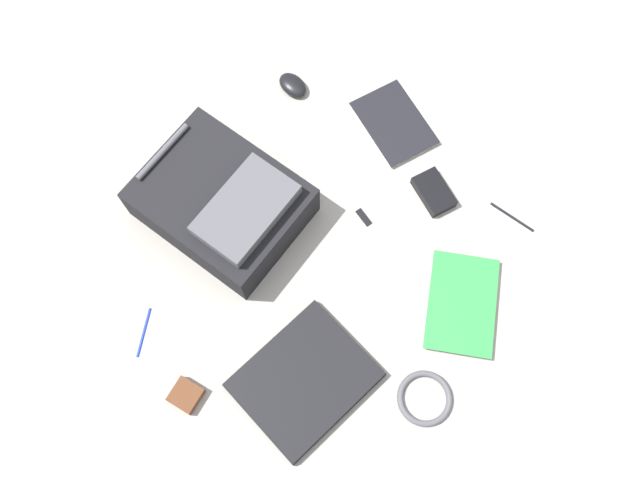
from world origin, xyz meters
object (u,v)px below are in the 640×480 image
at_px(book_comic, 461,304).
at_px(book_red, 394,124).
at_px(pen_black, 512,217).
at_px(pen_blue, 144,332).
at_px(earbud_pouch, 186,395).
at_px(usb_stick, 364,217).
at_px(computer_mouse, 293,85).
at_px(backpack, 224,203).
at_px(power_brick, 434,192).
at_px(cable_coil, 425,398).
at_px(laptop, 304,380).

xyz_separation_m(book_comic, book_red, (0.22, 0.52, -0.00)).
bearing_deg(pen_black, book_comic, -161.89).
bearing_deg(pen_blue, earbud_pouch, -92.31).
distance_m(book_comic, earbud_pouch, 0.75).
bearing_deg(usb_stick, computer_mouse, 76.65).
bearing_deg(book_red, backpack, 170.89).
xyz_separation_m(computer_mouse, power_brick, (0.09, -0.52, -0.00)).
bearing_deg(cable_coil, book_comic, 26.62).
relative_size(pen_blue, usb_stick, 2.42).
xyz_separation_m(laptop, pen_black, (0.73, -0.02, -0.01)).
bearing_deg(power_brick, usb_stick, 160.26).
bearing_deg(book_comic, book_red, 66.98).
relative_size(pen_blue, earbud_pouch, 1.86).
distance_m(laptop, usb_stick, 0.48).
bearing_deg(book_red, book_comic, -113.02).
bearing_deg(laptop, book_red, 31.64).
height_order(book_red, usb_stick, book_red).
relative_size(book_red, pen_blue, 2.00).
relative_size(power_brick, earbud_pouch, 1.74).
bearing_deg(computer_mouse, earbud_pouch, -149.39).
bearing_deg(laptop, book_comic, -13.72).
bearing_deg(usb_stick, book_comic, -84.11).
bearing_deg(cable_coil, pen_blue, 127.46).
distance_m(pen_black, usb_stick, 0.41).
distance_m(book_comic, usb_stick, 0.36).
height_order(book_comic, earbud_pouch, earbud_pouch).
xyz_separation_m(computer_mouse, earbud_pouch, (-0.77, -0.53, -0.00)).
bearing_deg(power_brick, book_red, 75.54).
xyz_separation_m(pen_blue, earbud_pouch, (-0.01, -0.20, 0.01)).
relative_size(backpack, laptop, 1.42).
xyz_separation_m(backpack, usb_stick, (0.29, -0.25, -0.07)).
height_order(backpack, cable_coil, backpack).
bearing_deg(power_brick, cable_coil, -134.69).
bearing_deg(backpack, pen_black, -40.30).
bearing_deg(pen_blue, laptop, -55.81).
distance_m(backpack, earbud_pouch, 0.51).
relative_size(book_comic, power_brick, 2.59).
bearing_deg(laptop, backpack, 76.01).
xyz_separation_m(book_red, cable_coil, (-0.46, -0.64, -0.00)).
bearing_deg(cable_coil, book_red, 54.28).
height_order(laptop, pen_blue, laptop).
distance_m(laptop, cable_coil, 0.31).
bearing_deg(cable_coil, earbud_pouch, 140.01).
distance_m(book_red, earbud_pouch, 0.96).
relative_size(cable_coil, pen_blue, 1.07).
height_order(book_comic, book_red, book_comic).
bearing_deg(laptop, power_brick, 16.07).
bearing_deg(earbud_pouch, pen_blue, 87.69).
bearing_deg(pen_blue, cable_coil, -52.54).
height_order(cable_coil, usb_stick, cable_coil).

